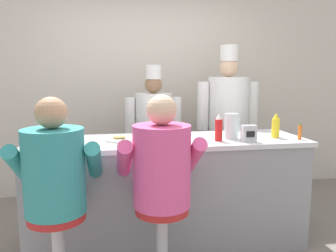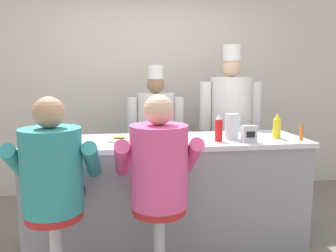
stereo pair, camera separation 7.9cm
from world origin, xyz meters
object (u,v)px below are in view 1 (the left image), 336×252
object	(u,v)px
diner_seated_pink	(161,172)
cook_in_whites_far	(228,119)
breakfast_plate	(119,139)
napkin_dispenser_chrome	(249,133)
hot_sauce_bottle_orange	(300,132)
cook_in_whites_near	(154,131)
water_pitcher_clear	(231,126)
coffee_mug_tan	(153,138)
mustard_bottle_yellow	(276,126)
ketchup_bottle_red	(219,128)
diner_seated_teal	(56,178)
cereal_bowl	(153,135)

from	to	relation	value
diner_seated_pink	cook_in_whites_far	xyz separation A→B (m)	(1.00, 1.45, 0.16)
breakfast_plate	napkin_dispenser_chrome	world-z (taller)	napkin_dispenser_chrome
hot_sauce_bottle_orange	cook_in_whites_near	distance (m)	1.56
water_pitcher_clear	coffee_mug_tan	bearing A→B (deg)	-172.56
cook_in_whites_near	breakfast_plate	bearing A→B (deg)	-115.26
mustard_bottle_yellow	coffee_mug_tan	world-z (taller)	mustard_bottle_yellow
coffee_mug_tan	diner_seated_pink	bearing A→B (deg)	-90.50
ketchup_bottle_red	napkin_dispenser_chrome	distance (m)	0.25
napkin_dispenser_chrome	cook_in_whites_far	size ratio (longest dim) A/B	0.08
diner_seated_pink	coffee_mug_tan	bearing A→B (deg)	89.50
hot_sauce_bottle_orange	diner_seated_pink	world-z (taller)	diner_seated_pink
cook_in_whites_near	diner_seated_teal	bearing A→B (deg)	-118.79
hot_sauce_bottle_orange	cook_in_whites_far	xyz separation A→B (m)	(-0.27, 1.03, -0.01)
napkin_dispenser_chrome	mustard_bottle_yellow	bearing A→B (deg)	23.92
mustard_bottle_yellow	coffee_mug_tan	distance (m)	1.11
ketchup_bottle_red	water_pitcher_clear	world-z (taller)	ketchup_bottle_red
cook_in_whites_far	mustard_bottle_yellow	bearing A→B (deg)	-82.82
mustard_bottle_yellow	hot_sauce_bottle_orange	xyz separation A→B (m)	(0.16, -0.12, -0.04)
coffee_mug_tan	cook_in_whites_far	size ratio (longest dim) A/B	0.07
breakfast_plate	diner_seated_teal	size ratio (longest dim) A/B	0.18
cereal_bowl	diner_seated_teal	size ratio (longest dim) A/B	0.11
coffee_mug_tan	napkin_dispenser_chrome	size ratio (longest dim) A/B	0.91
coffee_mug_tan	cook_in_whites_near	distance (m)	1.04
mustard_bottle_yellow	water_pitcher_clear	size ratio (longest dim) A/B	1.01
breakfast_plate	cook_in_whites_far	distance (m)	1.49
napkin_dispenser_chrome	hot_sauce_bottle_orange	bearing A→B (deg)	1.80
napkin_dispenser_chrome	cook_in_whites_near	distance (m)	1.28
hot_sauce_bottle_orange	cook_in_whites_near	bearing A→B (deg)	136.34
hot_sauce_bottle_orange	ketchup_bottle_red	bearing A→B (deg)	174.91
cook_in_whites_far	breakfast_plate	bearing A→B (deg)	-147.24
coffee_mug_tan	breakfast_plate	bearing A→B (deg)	147.86
hot_sauce_bottle_orange	water_pitcher_clear	distance (m)	0.58
diner_seated_pink	mustard_bottle_yellow	bearing A→B (deg)	26.33
ketchup_bottle_red	cook_in_whites_near	size ratio (longest dim) A/B	0.14
mustard_bottle_yellow	water_pitcher_clear	distance (m)	0.40
mustard_bottle_yellow	breakfast_plate	xyz separation A→B (m)	(-1.37, 0.10, -0.09)
diner_seated_teal	mustard_bottle_yellow	bearing A→B (deg)	17.06
hot_sauce_bottle_orange	napkin_dispenser_chrome	distance (m)	0.47
coffee_mug_tan	diner_seated_pink	world-z (taller)	diner_seated_pink
diner_seated_pink	cook_in_whites_near	xyz separation A→B (m)	(0.14, 1.50, 0.03)
cook_in_whites_near	cook_in_whites_far	bearing A→B (deg)	-3.21
breakfast_plate	cook_in_whites_near	distance (m)	0.95
napkin_dispenser_chrome	cook_in_whites_far	distance (m)	1.06
ketchup_bottle_red	diner_seated_teal	xyz separation A→B (m)	(-1.24, -0.49, -0.21)
hot_sauce_bottle_orange	breakfast_plate	world-z (taller)	hot_sauce_bottle_orange
hot_sauce_bottle_orange	diner_seated_pink	xyz separation A→B (m)	(-1.27, -0.43, -0.17)
ketchup_bottle_red	napkin_dispenser_chrome	world-z (taller)	ketchup_bottle_red
hot_sauce_bottle_orange	cook_in_whites_near	world-z (taller)	cook_in_whites_near
hot_sauce_bottle_orange	cereal_bowl	bearing A→B (deg)	167.12
water_pitcher_clear	diner_seated_teal	size ratio (longest dim) A/B	0.16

